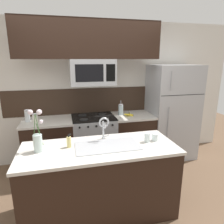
{
  "coord_description": "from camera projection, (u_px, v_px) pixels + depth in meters",
  "views": [
    {
      "loc": [
        -0.48,
        -2.51,
        1.92
      ],
      "look_at": [
        0.19,
        0.27,
        1.16
      ],
      "focal_mm": 32.0,
      "sensor_mm": 36.0,
      "label": 1
    }
  ],
  "objects": [
    {
      "name": "ground_plane",
      "position": [
        104.0,
        193.0,
        2.96
      ],
      "size": [
        10.0,
        10.0,
        0.0
      ],
      "primitive_type": "plane",
      "color": "brown"
    },
    {
      "name": "rear_partition",
      "position": [
        105.0,
        92.0,
        3.89
      ],
      "size": [
        5.2,
        0.1,
        2.6
      ],
      "primitive_type": "cube",
      "color": "silver",
      "rests_on": "ground"
    },
    {
      "name": "splash_band",
      "position": [
        91.0,
        101.0,
        3.81
      ],
      "size": [
        3.12,
        0.01,
        0.48
      ],
      "primitive_type": "cube",
      "color": "#332319",
      "rests_on": "rear_partition"
    },
    {
      "name": "back_counter_left",
      "position": [
        49.0,
        145.0,
        3.5
      ],
      "size": [
        0.85,
        0.65,
        0.91
      ],
      "color": "black",
      "rests_on": "ground"
    },
    {
      "name": "back_counter_right",
      "position": [
        132.0,
        137.0,
        3.85
      ],
      "size": [
        0.76,
        0.65,
        0.91
      ],
      "color": "black",
      "rests_on": "ground"
    },
    {
      "name": "stove_range",
      "position": [
        94.0,
        141.0,
        3.68
      ],
      "size": [
        0.76,
        0.64,
        0.93
      ],
      "color": "#A8AAAF",
      "rests_on": "ground"
    },
    {
      "name": "microwave",
      "position": [
        92.0,
        72.0,
        3.34
      ],
      "size": [
        0.74,
        0.4,
        0.43
      ],
      "color": "#A8AAAF"
    },
    {
      "name": "upper_cabinet_band",
      "position": [
        89.0,
        40.0,
        3.18
      ],
      "size": [
        2.3,
        0.34,
        0.6
      ],
      "primitive_type": "cube",
      "color": "black"
    },
    {
      "name": "refrigerator",
      "position": [
        171.0,
        112.0,
        3.94
      ],
      "size": [
        0.89,
        0.74,
        1.82
      ],
      "color": "#A8AAAF",
      "rests_on": "ground"
    },
    {
      "name": "storage_jar_tall",
      "position": [
        27.0,
        116.0,
        3.3
      ],
      "size": [
        0.08,
        0.08,
        0.2
      ],
      "color": "silver",
      "rests_on": "back_counter_left"
    },
    {
      "name": "storage_jar_medium",
      "position": [
        35.0,
        118.0,
        3.3
      ],
      "size": [
        0.09,
        0.09,
        0.13
      ],
      "color": "silver",
      "rests_on": "back_counter_left"
    },
    {
      "name": "banana_bunch",
      "position": [
        129.0,
        115.0,
        3.65
      ],
      "size": [
        0.19,
        0.13,
        0.08
      ],
      "color": "yellow",
      "rests_on": "back_counter_right"
    },
    {
      "name": "french_press",
      "position": [
        121.0,
        109.0,
        3.72
      ],
      "size": [
        0.09,
        0.09,
        0.27
      ],
      "color": "silver",
      "rests_on": "back_counter_right"
    },
    {
      "name": "island_counter",
      "position": [
        100.0,
        180.0,
        2.48
      ],
      "size": [
        1.85,
        0.75,
        0.91
      ],
      "color": "black",
      "rests_on": "ground"
    },
    {
      "name": "kitchen_sink",
      "position": [
        107.0,
        151.0,
        2.41
      ],
      "size": [
        0.76,
        0.4,
        0.16
      ],
      "color": "#ADAFB5",
      "rests_on": "island_counter"
    },
    {
      "name": "sink_faucet",
      "position": [
        104.0,
        125.0,
        2.52
      ],
      "size": [
        0.14,
        0.14,
        0.31
      ],
      "color": "#B7BABF",
      "rests_on": "island_counter"
    },
    {
      "name": "dish_soap_bottle",
      "position": [
        69.0,
        142.0,
        2.35
      ],
      "size": [
        0.06,
        0.05,
        0.16
      ],
      "color": "#DBCC75",
      "rests_on": "island_counter"
    },
    {
      "name": "drinking_glass",
      "position": [
        147.0,
        138.0,
        2.5
      ],
      "size": [
        0.07,
        0.07,
        0.11
      ],
      "color": "silver",
      "rests_on": "island_counter"
    },
    {
      "name": "spare_glass",
      "position": [
        155.0,
        137.0,
        2.54
      ],
      "size": [
        0.07,
        0.07,
        0.09
      ],
      "color": "silver",
      "rests_on": "island_counter"
    },
    {
      "name": "flower_vase",
      "position": [
        38.0,
        139.0,
        2.23
      ],
      "size": [
        0.16,
        0.16,
        0.47
      ],
      "color": "silver",
      "rests_on": "island_counter"
    }
  ]
}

